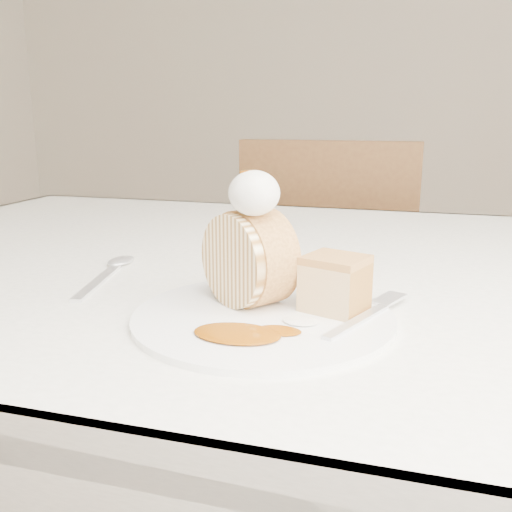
# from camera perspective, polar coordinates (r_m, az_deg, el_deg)

# --- Properties ---
(table) EXTENTS (1.40, 0.90, 0.75)m
(table) POSITION_cam_1_polar(r_m,az_deg,el_deg) (0.80, 3.23, -6.59)
(table) COLOR white
(table) RESTS_ON ground
(chair_far) EXTENTS (0.42, 0.42, 0.88)m
(chair_far) POSITION_cam_1_polar(r_m,az_deg,el_deg) (1.50, 7.44, -3.04)
(chair_far) COLOR brown
(chair_far) RESTS_ON ground
(plate) EXTENTS (0.32, 0.32, 0.01)m
(plate) POSITION_cam_1_polar(r_m,az_deg,el_deg) (0.55, 0.71, -6.11)
(plate) COLOR white
(plate) RESTS_ON table
(roulade_slice) EXTENTS (0.11, 0.10, 0.09)m
(roulade_slice) POSITION_cam_1_polar(r_m,az_deg,el_deg) (0.57, -0.73, -0.23)
(roulade_slice) COLOR #FFE8B1
(roulade_slice) RESTS_ON plate
(cake_chunk) EXTENTS (0.07, 0.07, 0.05)m
(cake_chunk) POSITION_cam_1_polar(r_m,az_deg,el_deg) (0.56, 7.90, -3.07)
(cake_chunk) COLOR tan
(cake_chunk) RESTS_ON plate
(whipped_cream) EXTENTS (0.05, 0.05, 0.04)m
(whipped_cream) POSITION_cam_1_polar(r_m,az_deg,el_deg) (0.53, -0.18, 6.30)
(whipped_cream) COLOR white
(whipped_cream) RESTS_ON roulade_slice
(caramel_drizzle) EXTENTS (0.02, 0.02, 0.01)m
(caramel_drizzle) POSITION_cam_1_polar(r_m,az_deg,el_deg) (0.54, -0.44, 8.91)
(caramel_drizzle) COLOR #823E05
(caramel_drizzle) RESTS_ON whipped_cream
(caramel_pool) EXTENTS (0.09, 0.07, 0.00)m
(caramel_pool) POSITION_cam_1_polar(r_m,az_deg,el_deg) (0.50, -1.91, -7.73)
(caramel_pool) COLOR #823E05
(caramel_pool) RESTS_ON plate
(fork) EXTENTS (0.08, 0.15, 0.00)m
(fork) POSITION_cam_1_polar(r_m,az_deg,el_deg) (0.53, 10.07, -6.44)
(fork) COLOR silver
(fork) RESTS_ON plate
(spoon) EXTENTS (0.06, 0.17, 0.00)m
(spoon) POSITION_cam_1_polar(r_m,az_deg,el_deg) (0.69, -15.56, -2.53)
(spoon) COLOR silver
(spoon) RESTS_ON table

